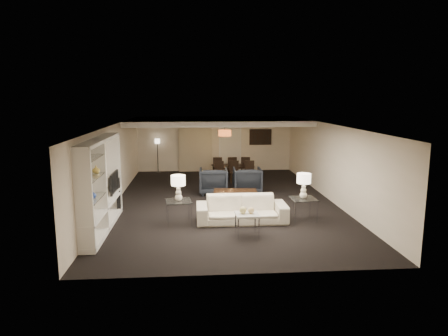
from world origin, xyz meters
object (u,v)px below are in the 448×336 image
object	(u,v)px
sofa	(242,209)
coffee_table	(235,199)
table_lamp_left	(178,188)
vase_amber	(96,170)
dining_table	(233,173)
chair_nr	(250,172)
chair_nm	(235,172)
chair_nl	(219,172)
table_lamp_right	(304,186)
television	(111,182)
floor_speaker	(118,195)
armchair_left	(213,181)
chair_fl	(217,167)
side_table_right	(303,209)
floor_lamp	(158,156)
side_table_left	(179,212)
chair_fr	(245,166)
marble_table	(247,225)
vase_blue	(93,195)
armchair_right	(247,180)
chair_fm	(231,167)
pendant_light	(225,133)

from	to	relation	value
sofa	coffee_table	world-z (taller)	sofa
table_lamp_left	vase_amber	xyz separation A→B (m)	(-1.92, -0.82, 0.68)
coffee_table	vase_amber	distance (m)	4.57
dining_table	chair_nr	distance (m)	0.90
vase_amber	chair_nm	size ratio (longest dim) A/B	0.22
chair_nl	chair_nm	world-z (taller)	same
table_lamp_right	vase_amber	distance (m)	5.42
television	floor_speaker	size ratio (longest dim) A/B	0.95
armchair_left	table_lamp_left	bearing A→B (deg)	73.56
chair_nr	chair_fl	size ratio (longest dim) A/B	1.00
side_table_right	floor_speaker	distance (m)	5.34
dining_table	floor_lamp	distance (m)	3.71
side_table_left	television	xyz separation A→B (m)	(-1.89, 0.59, 0.72)
coffee_table	floor_lamp	xyz separation A→B (m)	(-2.89, 5.84, 0.52)
coffee_table	chair_nm	world-z (taller)	chair_nm
chair_fr	sofa	bearing A→B (deg)	88.23
armchair_left	marble_table	distance (m)	4.44
chair_nm	side_table_left	bearing A→B (deg)	-115.93
vase_blue	vase_amber	bearing A→B (deg)	90.00
side_table_left	dining_table	bearing A→B (deg)	70.30
chair_nr	dining_table	bearing A→B (deg)	136.87
table_lamp_left	dining_table	world-z (taller)	table_lamp_left
table_lamp_right	marble_table	bearing A→B (deg)	-147.09
armchair_right	side_table_left	distance (m)	4.02
chair_nm	chair_fm	bearing A→B (deg)	86.10
pendant_light	side_table_right	world-z (taller)	pendant_light
armchair_left	chair_fr	world-z (taller)	armchair_left
side_table_left	table_lamp_right	world-z (taller)	table_lamp_right
table_lamp_right	floor_speaker	xyz separation A→B (m)	(-5.21, 1.18, -0.45)
armchair_left	television	xyz separation A→B (m)	(-2.99, -2.71, 0.58)
armchair_left	floor_lamp	world-z (taller)	floor_lamp
armchair_left	vase_amber	world-z (taller)	vase_amber
table_lamp_left	coffee_table	bearing A→B (deg)	43.26
floor_speaker	chair_nr	xyz separation A→B (m)	(4.43, 3.82, -0.09)
pendant_light	table_lamp_left	size ratio (longest dim) A/B	0.75
chair_fm	table_lamp_left	bearing A→B (deg)	65.82
floor_speaker	chair_nm	world-z (taller)	floor_speaker
side_table_right	chair_fr	world-z (taller)	chair_fr
table_lamp_right	floor_lamp	size ratio (longest dim) A/B	0.45
side_table_right	floor_lamp	xyz separation A→B (m)	(-4.59, 7.44, 0.45)
table_lamp_left	vase_amber	bearing A→B (deg)	-156.90
chair_fl	chair_nl	bearing A→B (deg)	91.62
pendant_light	chair_fr	distance (m)	1.84
armchair_right	chair_fl	xyz separation A→B (m)	(-0.87, 3.01, -0.02)
coffee_table	side_table_right	world-z (taller)	side_table_right
armchair_right	side_table_right	xyz separation A→B (m)	(1.10, -3.30, -0.14)
table_lamp_right	floor_speaker	distance (m)	5.36
vase_blue	floor_lamp	xyz separation A→B (m)	(0.73, 8.72, -0.38)
pendant_light	vase_blue	distance (m)	7.93
chair_nm	chair_nl	bearing A→B (deg)	176.10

